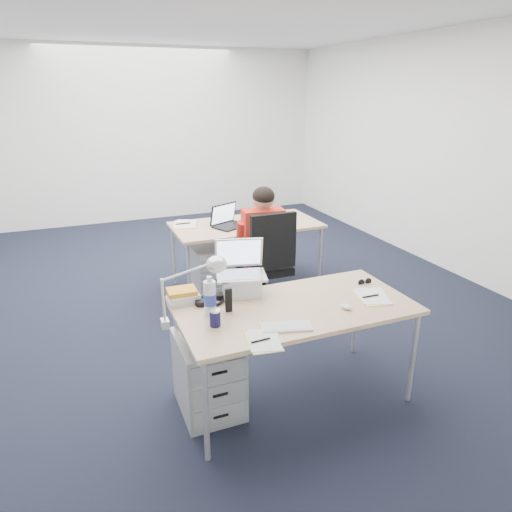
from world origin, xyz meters
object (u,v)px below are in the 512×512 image
(desk_near, at_px, (296,312))
(bear_figurine, at_px, (208,291))
(drawer_pedestal_far, at_px, (212,271))
(water_bottle, at_px, (210,295))
(office_chair, at_px, (265,285))
(silver_laptop, at_px, (241,269))
(headphones, at_px, (211,299))
(seated_person, at_px, (259,247))
(sunglasses, at_px, (365,282))
(dark_laptop, at_px, (231,215))
(cordless_phone, at_px, (229,300))
(desk_lamp, at_px, (184,292))
(can_koozie, at_px, (215,318))
(desk_far, at_px, (246,228))
(far_cup, at_px, (274,217))
(wireless_keyboard, at_px, (286,327))
(book_stack, at_px, (183,296))
(computer_mouse, at_px, (346,307))
(drawer_pedestal_near, at_px, (209,374))

(desk_near, xyz_separation_m, bear_figurine, (-0.52, 0.30, 0.12))
(drawer_pedestal_far, height_order, water_bottle, water_bottle)
(office_chair, distance_m, silver_laptop, 1.30)
(headphones, bearing_deg, seated_person, 36.59)
(sunglasses, bearing_deg, dark_laptop, 103.60)
(cordless_phone, distance_m, desk_lamp, 0.34)
(desk_near, bearing_deg, sunglasses, 12.59)
(sunglasses, height_order, dark_laptop, dark_laptop)
(sunglasses, bearing_deg, can_koozie, -170.27)
(desk_near, height_order, cordless_phone, cordless_phone)
(desk_near, distance_m, cordless_phone, 0.48)
(desk_far, relative_size, dark_laptop, 4.61)
(dark_laptop, bearing_deg, far_cup, -22.65)
(headphones, relative_size, far_cup, 2.22)
(desk_near, distance_m, sunglasses, 0.68)
(wireless_keyboard, bearing_deg, cordless_phone, 141.47)
(office_chair, xyz_separation_m, cordless_phone, (-0.78, -1.21, 0.51))
(desk_near, bearing_deg, dark_laptop, 83.56)
(drawer_pedestal_far, relative_size, headphones, 2.27)
(desk_near, distance_m, desk_lamp, 0.80)
(wireless_keyboard, xyz_separation_m, far_cup, (0.92, 2.25, 0.05))
(silver_laptop, xyz_separation_m, cordless_phone, (-0.18, -0.24, -0.10))
(desk_near, relative_size, book_stack, 7.59)
(headphones, height_order, far_cup, far_cup)
(wireless_keyboard, height_order, water_bottle, water_bottle)
(water_bottle, distance_m, dark_laptop, 2.03)
(seated_person, distance_m, headphones, 1.49)
(seated_person, xyz_separation_m, computer_mouse, (-0.06, -1.65, 0.11))
(sunglasses, bearing_deg, desk_near, -167.13)
(silver_laptop, bearing_deg, bear_figurine, -158.48)
(desk_near, height_order, drawer_pedestal_near, desk_near)
(wireless_keyboard, height_order, cordless_phone, cordless_phone)
(desk_far, bearing_deg, computer_mouse, -93.32)
(seated_person, bearing_deg, bear_figurine, -118.70)
(desk_near, height_order, computer_mouse, computer_mouse)
(desk_far, height_order, dark_laptop, dark_laptop)
(can_koozie, bearing_deg, desk_far, 64.35)
(office_chair, xyz_separation_m, bear_figurine, (-0.86, -1.01, 0.50))
(water_bottle, distance_m, bear_figurine, 0.20)
(computer_mouse, bearing_deg, desk_far, 67.63)
(headphones, distance_m, cordless_phone, 0.20)
(office_chair, distance_m, drawer_pedestal_far, 0.70)
(dark_laptop, bearing_deg, wireless_keyboard, -125.05)
(silver_laptop, bearing_deg, seated_person, 75.99)
(drawer_pedestal_far, xyz_separation_m, can_koozie, (-0.57, -1.97, 0.51))
(seated_person, height_order, desk_lamp, seated_person)
(bear_figurine, xyz_separation_m, book_stack, (-0.17, 0.05, -0.02))
(desk_far, distance_m, dark_laptop, 0.27)
(desk_far, bearing_deg, sunglasses, -82.74)
(water_bottle, xyz_separation_m, dark_laptop, (0.79, 1.87, -0.00))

